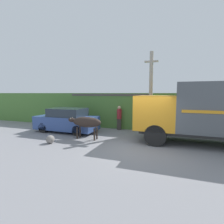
# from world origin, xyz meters

# --- Properties ---
(ground_plane) EXTENTS (60.00, 60.00, 0.00)m
(ground_plane) POSITION_xyz_m (0.00, 0.00, 0.00)
(ground_plane) COLOR gray
(hillside_embankment) EXTENTS (32.00, 5.07, 2.67)m
(hillside_embankment) POSITION_xyz_m (0.00, 6.51, 1.33)
(hillside_embankment) COLOR #4C7A38
(hillside_embankment) RESTS_ON ground_plane
(building_backdrop) EXTENTS (6.43, 2.70, 2.61)m
(building_backdrop) POSITION_xyz_m (-3.28, 5.30, 1.32)
(building_backdrop) COLOR #C6B793
(building_backdrop) RESTS_ON ground_plane
(cargo_truck) EXTENTS (6.97, 2.39, 3.18)m
(cargo_truck) POSITION_xyz_m (3.04, 1.57, 1.77)
(cargo_truck) COLOR #2D2D2D
(cargo_truck) RESTS_ON ground_plane
(brown_cow) EXTENTS (2.14, 0.60, 1.30)m
(brown_cow) POSITION_xyz_m (-3.40, 0.59, 0.98)
(brown_cow) COLOR #2D231E
(brown_cow) RESTS_ON ground_plane
(parked_suv) EXTENTS (4.29, 1.82, 1.63)m
(parked_suv) POSITION_xyz_m (-5.59, 1.83, 0.79)
(parked_suv) COLOR #334C8C
(parked_suv) RESTS_ON ground_plane
(pedestrian_on_hill) EXTENTS (0.36, 0.36, 1.74)m
(pedestrian_on_hill) POSITION_xyz_m (-2.38, 3.70, 0.96)
(pedestrian_on_hill) COLOR #38332D
(pedestrian_on_hill) RESTS_ON ground_plane
(utility_pole) EXTENTS (0.90, 0.24, 5.38)m
(utility_pole) POSITION_xyz_m (-0.16, 3.68, 2.80)
(utility_pole) COLOR #9E998E
(utility_pole) RESTS_ON ground_plane
(roadside_rock) EXTENTS (0.44, 0.44, 0.44)m
(roadside_rock) POSITION_xyz_m (-4.76, -0.88, 0.22)
(roadside_rock) COLOR gray
(roadside_rock) RESTS_ON ground_plane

